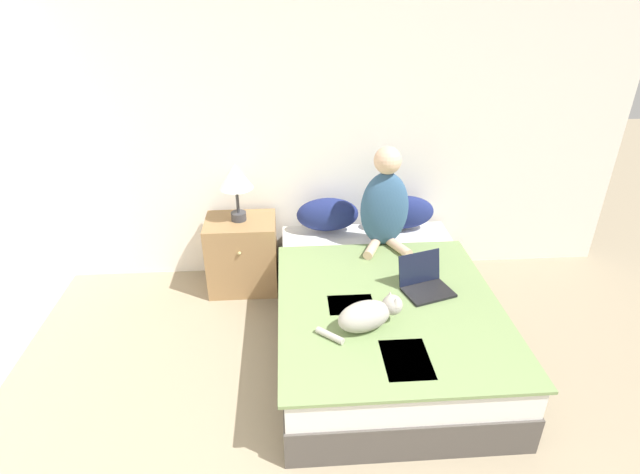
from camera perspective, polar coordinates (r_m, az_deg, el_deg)
name	(u,v)px	position (r m, az deg, el deg)	size (l,w,h in m)	color
wall_back	(310,123)	(3.91, -1.18, 12.89)	(5.06, 0.05, 2.55)	white
bed	(382,316)	(3.48, 7.10, -8.90)	(1.40, 1.97, 0.45)	#4C4742
pillow_near	(328,215)	(3.97, 0.87, 2.58)	(0.49, 0.22, 0.28)	navy
pillow_far	(403,212)	(4.07, 9.49, 2.81)	(0.49, 0.22, 0.28)	navy
person_sitting	(385,204)	(3.71, 7.43, 3.78)	(0.37, 0.35, 0.77)	#33567A
cat_tabby	(368,315)	(2.93, 5.54, -8.82)	(0.52, 0.28, 0.19)	#A8A399
laptop_open	(425,283)	(3.34, 11.92, -5.20)	(0.37, 0.34, 0.23)	black
nightstand	(243,254)	(4.04, -8.85, -1.94)	(0.54, 0.44, 0.60)	#937047
table_lamp	(236,179)	(3.78, -9.62, 6.53)	(0.25, 0.25, 0.45)	#38383D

